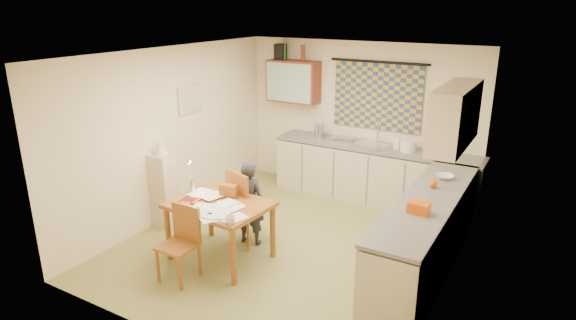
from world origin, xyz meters
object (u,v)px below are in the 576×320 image
Objects in this scene: counter_back at (374,174)px; stove at (396,281)px; person at (249,203)px; shelf_stand at (165,190)px; chair_far at (250,219)px; counter_right at (426,235)px; dining_table at (221,230)px.

counter_back is 3.08m from stove.
person reaches higher than stove.
stove is at bearing 155.25° from person.
counter_back is 3.27m from shelf_stand.
stove is at bearing -176.01° from chair_far.
person reaches higher than counter_back.
stove is 0.80× the size of shelf_stand.
counter_back and counter_right have the same top height.
counter_back is 3.08× the size of shelf_stand.
person reaches higher than chair_far.
chair_far is at bearing -113.21° from counter_back.
shelf_stand is (-2.26, -2.36, 0.08)m from counter_back.
counter_right is at bearing -148.00° from chair_far.
counter_right reaches higher than stove.
stove is 2.27m from dining_table.
shelf_stand is (-3.54, -0.66, 0.08)m from counter_right.
person reaches higher than shelf_stand.
counter_back is at bearing 46.26° from shelf_stand.
shelf_stand is at bearing 167.80° from dining_table.
stove is 2.30m from chair_far.
counter_right is 2.75× the size of shelf_stand.
counter_back is 2.70× the size of dining_table.
chair_far is (-2.21, 0.64, -0.11)m from stove.
counter_back is at bearing -121.77° from person.
counter_back is at bearing 114.57° from stove.
shelf_stand is at bearing -133.74° from counter_back.
chair_far is (-0.93, -2.17, -0.13)m from counter_back.
person is at bearing -167.10° from counter_right.
chair_far is 0.26m from person.
chair_far reaches higher than counter_right.
stove is 0.75× the size of person.
stove is at bearing -7.11° from shelf_stand.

